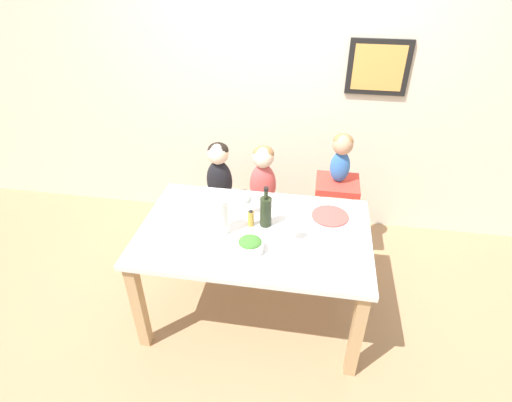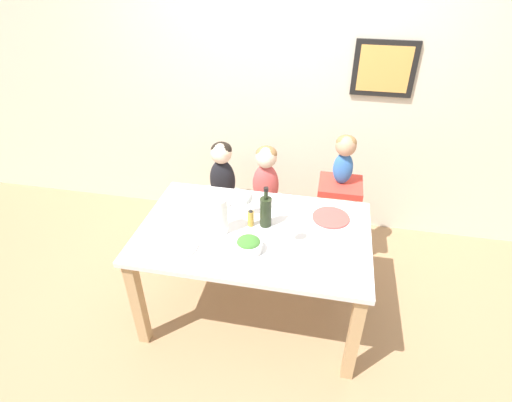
% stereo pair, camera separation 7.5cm
% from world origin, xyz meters
% --- Properties ---
extents(ground_plane, '(14.00, 14.00, 0.00)m').
position_xyz_m(ground_plane, '(0.00, 0.00, 0.00)').
color(ground_plane, '#9E7A56').
extents(wall_back, '(10.00, 0.09, 2.70)m').
position_xyz_m(wall_back, '(0.00, 1.26, 1.35)').
color(wall_back, beige).
rests_on(wall_back, ground_plane).
extents(dining_table, '(1.48, 0.93, 0.74)m').
position_xyz_m(dining_table, '(0.00, 0.00, 0.64)').
color(dining_table, silver).
rests_on(dining_table, ground_plane).
extents(chair_far_left, '(0.39, 0.37, 0.48)m').
position_xyz_m(chair_far_left, '(-0.40, 0.70, 0.40)').
color(chair_far_left, silver).
rests_on(chair_far_left, ground_plane).
extents(chair_far_center, '(0.39, 0.37, 0.48)m').
position_xyz_m(chair_far_center, '(-0.05, 0.70, 0.40)').
color(chair_far_center, silver).
rests_on(chair_far_center, ground_plane).
extents(chair_right_highchair, '(0.33, 0.31, 0.75)m').
position_xyz_m(chair_right_highchair, '(0.53, 0.70, 0.57)').
color(chair_right_highchair, silver).
rests_on(chair_right_highchair, ground_plane).
extents(person_child_left, '(0.21, 0.17, 0.51)m').
position_xyz_m(person_child_left, '(-0.40, 0.70, 0.77)').
color(person_child_left, black).
rests_on(person_child_left, chair_far_left).
extents(person_child_center, '(0.21, 0.17, 0.51)m').
position_xyz_m(person_child_center, '(-0.05, 0.70, 0.77)').
color(person_child_center, '#C64C4C').
rests_on(person_child_center, chair_far_center).
extents(person_baby_right, '(0.15, 0.16, 0.39)m').
position_xyz_m(person_baby_right, '(0.53, 0.70, 0.99)').
color(person_baby_right, '#3366B2').
rests_on(person_baby_right, chair_right_highchair).
extents(wine_bottle, '(0.08, 0.08, 0.29)m').
position_xyz_m(wine_bottle, '(0.06, 0.07, 0.85)').
color(wine_bottle, '#232D19').
rests_on(wine_bottle, dining_table).
extents(paper_towel_roll, '(0.10, 0.10, 0.25)m').
position_xyz_m(paper_towel_roll, '(-0.21, -0.05, 0.86)').
color(paper_towel_roll, white).
rests_on(paper_towel_roll, dining_table).
extents(wine_glass_near, '(0.07, 0.07, 0.18)m').
position_xyz_m(wine_glass_near, '(0.24, -0.06, 0.87)').
color(wine_glass_near, white).
rests_on(wine_glass_near, dining_table).
extents(wine_glass_far, '(0.07, 0.07, 0.18)m').
position_xyz_m(wine_glass_far, '(-0.07, 0.16, 0.87)').
color(wine_glass_far, white).
rests_on(wine_glass_far, dining_table).
extents(salad_bowl_large, '(0.16, 0.16, 0.09)m').
position_xyz_m(salad_bowl_large, '(0.01, -0.20, 0.78)').
color(salad_bowl_large, white).
rests_on(salad_bowl_large, dining_table).
extents(dinner_plate_front_left, '(0.25, 0.25, 0.01)m').
position_xyz_m(dinner_plate_front_left, '(-0.42, -0.25, 0.75)').
color(dinner_plate_front_left, silver).
rests_on(dinner_plate_front_left, dining_table).
extents(dinner_plate_back_left, '(0.25, 0.25, 0.01)m').
position_xyz_m(dinner_plate_back_left, '(-0.34, 0.25, 0.75)').
color(dinner_plate_back_left, silver).
rests_on(dinner_plate_back_left, dining_table).
extents(dinner_plate_back_right, '(0.25, 0.25, 0.01)m').
position_xyz_m(dinner_plate_back_right, '(0.48, 0.23, 0.75)').
color(dinner_plate_back_right, '#D14C47').
rests_on(dinner_plate_back_right, dining_table).
extents(condiment_bottle_hot_sauce, '(0.04, 0.04, 0.13)m').
position_xyz_m(condiment_bottle_hot_sauce, '(-0.03, 0.05, 0.80)').
color(condiment_bottle_hot_sauce, '#BC8E33').
rests_on(condiment_bottle_hot_sauce, dining_table).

